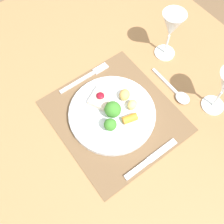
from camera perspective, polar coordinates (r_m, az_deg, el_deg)
ground_plane at (r=1.57m, az=0.33°, el=-12.95°), size 8.00×8.00×0.00m
dining_table at (r=0.94m, az=0.54°, el=-2.91°), size 1.45×1.20×0.74m
placemat at (r=0.87m, az=0.58°, el=-0.83°), size 0.40×0.37×0.00m
dinner_plate at (r=0.85m, az=0.06°, el=-0.07°), size 0.29×0.29×0.08m
fork at (r=0.95m, az=-5.30°, el=7.79°), size 0.02×0.20×0.01m
knife at (r=0.81m, az=7.77°, el=-10.63°), size 0.02×0.20×0.01m
spoon at (r=0.93m, az=14.30°, el=3.76°), size 0.18×0.04×0.02m
wine_glass_far at (r=0.94m, az=12.81°, el=17.59°), size 0.08×0.08×0.19m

